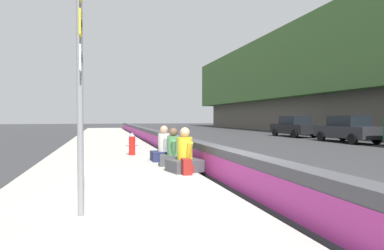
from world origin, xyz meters
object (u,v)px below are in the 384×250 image
object	(u,v)px
parked_car_fourth	(294,126)
fire_hydrant	(132,143)
seated_person_middle	(174,153)
seated_person_foreground	(185,158)
seated_person_rear	(164,150)
parked_car_third	(348,129)
route_sign_post	(80,74)
backpack	(187,167)

from	to	relation	value
parked_car_fourth	fire_hydrant	bearing A→B (deg)	127.22
fire_hydrant	parked_car_fourth	bearing A→B (deg)	-52.78
fire_hydrant	seated_person_middle	bearing A→B (deg)	-161.83
fire_hydrant	seated_person_middle	distance (m)	3.17
seated_person_foreground	seated_person_rear	xyz separation A→B (m)	(2.29, 0.14, -0.00)
seated_person_middle	parked_car_third	xyz separation A→B (m)	(7.43, -12.88, 0.37)
route_sign_post	seated_person_rear	distance (m)	6.35
route_sign_post	parked_car_fourth	world-z (taller)	route_sign_post
seated_person_rear	parked_car_third	distance (m)	14.45
seated_person_rear	parked_car_third	world-z (taller)	parked_car_third
fire_hydrant	seated_person_middle	world-z (taller)	seated_person_middle
fire_hydrant	seated_person_foreground	size ratio (longest dim) A/B	0.74
seated_person_foreground	route_sign_post	bearing A→B (deg)	144.19
parked_car_fourth	seated_person_middle	bearing A→B (deg)	136.32
parked_car_third	backpack	bearing A→B (deg)	125.25
route_sign_post	seated_person_foreground	distance (m)	4.50
seated_person_middle	seated_person_foreground	bearing A→B (deg)	-177.60
seated_person_rear	parked_car_fourth	size ratio (longest dim) A/B	0.26
parked_car_third	seated_person_rear	bearing A→B (deg)	116.11
backpack	parked_car_fourth	size ratio (longest dim) A/B	0.09
route_sign_post	seated_person_middle	bearing A→B (deg)	-27.46
seated_person_foreground	backpack	distance (m)	0.51
seated_person_foreground	parked_car_third	bearing A→B (deg)	-56.03
parked_car_fourth	seated_person_foreground	bearing A→B (deg)	138.86
fire_hydrant	seated_person_rear	world-z (taller)	seated_person_rear
parked_car_third	parked_car_fourth	distance (m)	6.25
seated_person_middle	backpack	bearing A→B (deg)	179.24
seated_person_foreground	seated_person_middle	world-z (taller)	seated_person_foreground
route_sign_post	parked_car_fourth	distance (m)	23.97
seated_person_rear	parked_car_fourth	bearing A→B (deg)	-46.21
fire_hydrant	backpack	xyz separation A→B (m)	(-4.70, -0.97, -0.25)
seated_person_rear	parked_car_third	size ratio (longest dim) A/B	0.26
seated_person_rear	backpack	xyz separation A→B (m)	(-2.76, -0.07, -0.17)
seated_person_foreground	parked_car_third	xyz separation A→B (m)	(8.65, -12.83, 0.35)
fire_hydrant	seated_person_foreground	xyz separation A→B (m)	(-4.22, -1.04, -0.08)
seated_person_middle	parked_car_third	distance (m)	14.88
route_sign_post	backpack	xyz separation A→B (m)	(2.90, -2.36, -1.90)
parked_car_fourth	parked_car_third	bearing A→B (deg)	178.31
seated_person_middle	route_sign_post	bearing A→B (deg)	152.54
fire_hydrant	route_sign_post	bearing A→B (deg)	169.59
route_sign_post	backpack	size ratio (longest dim) A/B	9.00
route_sign_post	parked_car_fourth	bearing A→B (deg)	-40.22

